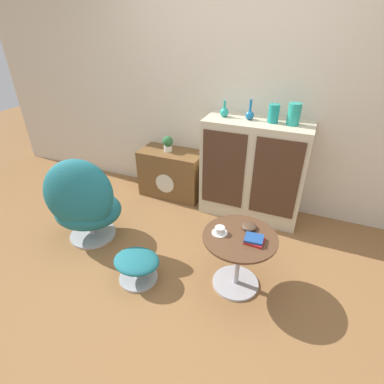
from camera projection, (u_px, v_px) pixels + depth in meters
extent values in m
plane|color=olive|center=(172.00, 287.00, 2.46)|extent=(12.00, 12.00, 0.00)
cube|color=beige|center=(236.00, 86.00, 3.05)|extent=(6.40, 0.06, 2.60)
cube|color=beige|center=(253.00, 170.00, 3.14)|extent=(1.04, 0.44, 1.05)
cube|color=#472D1E|center=(223.00, 170.00, 3.02)|extent=(0.44, 0.01, 0.80)
cube|color=#472D1E|center=(275.00, 180.00, 2.84)|extent=(0.44, 0.01, 0.80)
cube|color=brown|center=(172.00, 173.00, 3.61)|extent=(0.74, 0.38, 0.56)
cylinder|color=beige|center=(165.00, 184.00, 3.48)|extent=(0.23, 0.01, 0.23)
cylinder|color=#B7B7BC|center=(93.00, 234.00, 3.03)|extent=(0.45, 0.45, 0.02)
cylinder|color=#B7B7BC|center=(92.00, 228.00, 2.99)|extent=(0.06, 0.06, 0.13)
ellipsoid|color=#1E6B75|center=(88.00, 210.00, 2.88)|extent=(0.77, 0.71, 0.30)
ellipsoid|color=#1E6B75|center=(78.00, 194.00, 2.65)|extent=(0.73, 0.58, 0.68)
cylinder|color=#B7B7BC|center=(139.00, 277.00, 2.53)|extent=(0.32, 0.32, 0.02)
cylinder|color=#B7B7BC|center=(138.00, 271.00, 2.50)|extent=(0.04, 0.04, 0.13)
ellipsoid|color=#1E6B75|center=(136.00, 261.00, 2.44)|extent=(0.39, 0.33, 0.09)
cylinder|color=#B7B7BC|center=(235.00, 283.00, 2.48)|extent=(0.38, 0.38, 0.02)
cylinder|color=#B7B7BC|center=(238.00, 261.00, 2.36)|extent=(0.04, 0.04, 0.46)
cylinder|color=brown|center=(240.00, 237.00, 2.24)|extent=(0.57, 0.57, 0.02)
ellipsoid|color=teal|center=(224.00, 112.00, 2.96)|extent=(0.09, 0.09, 0.09)
cylinder|color=teal|center=(225.00, 104.00, 2.92)|extent=(0.03, 0.03, 0.08)
ellipsoid|color=#196699|center=(250.00, 115.00, 2.88)|extent=(0.08, 0.08, 0.08)
cylinder|color=#196699|center=(251.00, 105.00, 2.83)|extent=(0.03, 0.03, 0.12)
cylinder|color=teal|center=(274.00, 113.00, 2.78)|extent=(0.10, 0.10, 0.17)
cylinder|color=teal|center=(294.00, 114.00, 2.72)|extent=(0.12, 0.12, 0.20)
cylinder|color=silver|center=(168.00, 148.00, 3.46)|extent=(0.10, 0.10, 0.07)
sphere|color=#2D6638|center=(168.00, 141.00, 3.42)|extent=(0.12, 0.12, 0.12)
cylinder|color=white|center=(220.00, 233.00, 2.27)|extent=(0.12, 0.12, 0.01)
cylinder|color=white|center=(220.00, 230.00, 2.25)|extent=(0.08, 0.08, 0.05)
cube|color=red|center=(254.00, 241.00, 2.17)|extent=(0.14, 0.12, 0.02)
cube|color=#1E478C|center=(254.00, 238.00, 2.17)|extent=(0.14, 0.12, 0.02)
ellipsoid|color=#4C3828|center=(249.00, 226.00, 2.31)|extent=(0.12, 0.12, 0.04)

